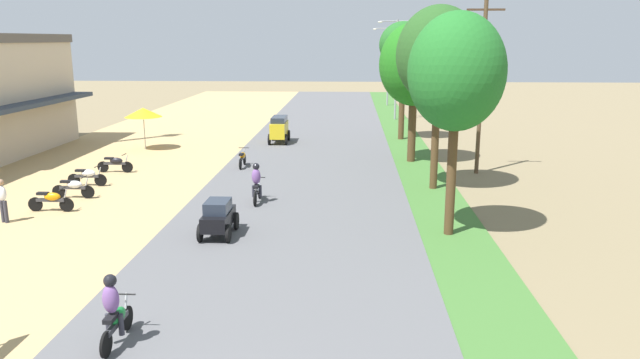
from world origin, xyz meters
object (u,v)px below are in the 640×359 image
at_px(median_tree_third, 414,65).
at_px(motorbike_ahead_third, 242,157).
at_px(motorbike_foreground_rider, 114,311).
at_px(median_tree_second, 439,56).
at_px(parked_motorbike_third, 74,187).
at_px(streetlamp_near, 396,63).
at_px(car_hatchback_black, 218,216).
at_px(parked_motorbike_second, 51,199).
at_px(utility_pole_near, 481,85).
at_px(car_van_yellow, 279,128).
at_px(motorbike_ahead_second, 257,184).
at_px(parked_motorbike_fourth, 87,175).
at_px(median_tree_fourth, 404,46).
at_px(pedestrian_on_shoulder, 3,198).
at_px(parked_motorbike_fifth, 115,163).
at_px(streetlamp_mid, 388,61).
at_px(vendor_umbrella, 143,112).
at_px(median_tree_nearest, 457,73).

distance_m(median_tree_third, motorbike_ahead_third, 10.30).
bearing_deg(motorbike_foreground_rider, median_tree_second, 59.10).
bearing_deg(median_tree_third, parked_motorbike_third, -149.77).
relative_size(streetlamp_near, car_hatchback_black, 4.04).
relative_size(parked_motorbike_second, median_tree_third, 0.24).
distance_m(utility_pole_near, car_van_yellow, 14.13).
xyz_separation_m(utility_pole_near, car_van_yellow, (-10.94, 8.28, -3.39)).
xyz_separation_m(streetlamp_near, motorbike_ahead_second, (-7.49, -26.82, -3.86)).
xyz_separation_m(parked_motorbike_second, motorbike_ahead_third, (5.93, 8.67, 0.02)).
xyz_separation_m(parked_motorbike_fourth, utility_pole_near, (18.28, 3.88, 3.86)).
relative_size(parked_motorbike_second, motorbike_ahead_second, 1.00).
bearing_deg(motorbike_foreground_rider, median_tree_fourth, 73.43).
xyz_separation_m(pedestrian_on_shoulder, car_hatchback_black, (8.13, -1.13, -0.22)).
height_order(parked_motorbike_fifth, streetlamp_mid, streetlamp_mid).
bearing_deg(streetlamp_mid, motorbike_ahead_second, -101.20).
bearing_deg(parked_motorbike_second, car_van_yellow, 66.89).
height_order(parked_motorbike_fifth, car_van_yellow, car_van_yellow).
height_order(vendor_umbrella, median_tree_fourth, median_tree_fourth).
bearing_deg(parked_motorbike_fourth, motorbike_foreground_rider, -64.44).
bearing_deg(car_van_yellow, parked_motorbike_fifth, -127.71).
relative_size(parked_motorbike_fifth, median_tree_second, 0.23).
bearing_deg(motorbike_ahead_second, motorbike_ahead_third, 104.70).
xyz_separation_m(car_van_yellow, motorbike_ahead_second, (0.80, -14.65, -0.17)).
height_order(parked_motorbike_fifth, car_hatchback_black, car_hatchback_black).
height_order(vendor_umbrella, median_tree_second, median_tree_second).
bearing_deg(pedestrian_on_shoulder, motorbike_ahead_third, 55.58).
bearing_deg(car_hatchback_black, pedestrian_on_shoulder, 172.05).
xyz_separation_m(parked_motorbike_second, pedestrian_on_shoulder, (-1.02, -1.48, 0.41)).
relative_size(median_tree_third, motorbike_ahead_second, 4.13).
relative_size(parked_motorbike_fourth, utility_pole_near, 0.21).
bearing_deg(parked_motorbike_fifth, parked_motorbike_second, -88.35).
bearing_deg(parked_motorbike_third, motorbike_foreground_rider, -61.85).
bearing_deg(parked_motorbike_third, median_tree_fourth, 47.34).
height_order(parked_motorbike_second, parked_motorbike_fifth, same).
distance_m(car_van_yellow, motorbike_ahead_third, 7.74).
bearing_deg(parked_motorbike_third, streetlamp_near, 60.01).
xyz_separation_m(median_tree_fourth, motorbike_foreground_rider, (-8.45, -28.41, -5.30)).
relative_size(parked_motorbike_second, motorbike_ahead_third, 1.00).
relative_size(median_tree_nearest, motorbike_ahead_third, 4.13).
distance_m(car_hatchback_black, motorbike_ahead_second, 4.34).
distance_m(median_tree_fourth, motorbike_ahead_third, 14.28).
relative_size(streetlamp_near, car_van_yellow, 3.36).
xyz_separation_m(parked_motorbike_second, vendor_umbrella, (-0.89, 13.56, 1.75)).
relative_size(parked_motorbike_fourth, pedestrian_on_shoulder, 1.11).
relative_size(parked_motorbike_third, motorbike_ahead_third, 1.00).
distance_m(median_tree_nearest, streetlamp_near, 30.50).
bearing_deg(vendor_umbrella, car_van_yellow, 19.40).
bearing_deg(parked_motorbike_fifth, motorbike_ahead_third, 14.80).
xyz_separation_m(parked_motorbike_fifth, car_van_yellow, (7.17, 9.28, 0.47)).
relative_size(streetlamp_near, motorbike_ahead_second, 4.50).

